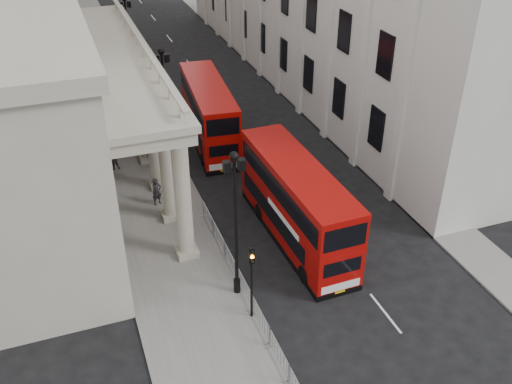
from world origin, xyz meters
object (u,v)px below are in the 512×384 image
lamp_post_north (129,35)px  lamp_post_mid (165,97)px  lamp_post_south (235,216)px  pedestrian_b (114,159)px  pedestrian_a (157,192)px  traffic_light (251,270)px  pedestrian_c (153,152)px  bus_far (209,112)px  bus_near (297,202)px

lamp_post_north → lamp_post_mid: bearing=-90.0°
lamp_post_south → pedestrian_b: 16.55m
lamp_post_south → pedestrian_a: bearing=102.7°
lamp_post_south → traffic_light: size_ratio=1.93×
traffic_light → pedestrian_b: size_ratio=2.69×
lamp_post_north → pedestrian_c: lamp_post_north is taller
lamp_post_mid → lamp_post_north: 16.00m
pedestrian_a → lamp_post_south: bearing=-98.3°
lamp_post_mid → lamp_post_north: (0.00, 16.00, 0.00)m
lamp_post_mid → traffic_light: lamp_post_mid is taller
bus_far → pedestrian_a: 9.88m
lamp_post_north → pedestrian_b: 17.48m
pedestrian_a → pedestrian_c: 5.66m
bus_far → pedestrian_b: bearing=-159.1°
lamp_post_south → traffic_light: 2.71m
lamp_post_north → bus_near: size_ratio=0.73×
lamp_post_mid → bus_far: size_ratio=0.74×
traffic_light → pedestrian_b: traffic_light is taller
bus_far → pedestrian_a: bus_far is taller
traffic_light → pedestrian_c: traffic_light is taller
bus_far → pedestrian_a: (-5.82, -7.85, -1.43)m
lamp_post_north → lamp_post_south: bearing=-90.0°
bus_far → pedestrian_b: bus_far is taller
lamp_post_north → traffic_light: size_ratio=1.93×
lamp_post_north → bus_far: bearing=-75.9°
lamp_post_south → lamp_post_north: 32.00m
lamp_post_mid → pedestrian_a: bearing=-109.8°
lamp_post_south → pedestrian_b: (-4.20, 15.50, -3.99)m
lamp_post_mid → lamp_post_north: bearing=90.0°
pedestrian_c → bus_far: bearing=44.4°
pedestrian_b → pedestrian_c: (2.82, -0.06, 0.11)m
lamp_post_south → lamp_post_mid: same height
lamp_post_mid → pedestrian_c: size_ratio=4.59×
pedestrian_b → lamp_post_north: bearing=-102.7°
pedestrian_a → pedestrian_c: (0.84, 5.59, -0.03)m
traffic_light → bus_far: 20.04m
lamp_post_south → lamp_post_north: same height
bus_near → pedestrian_b: 15.12m
bus_far → pedestrian_c: (-4.98, -2.26, -1.46)m
bus_far → lamp_post_south: bearing=-96.3°
pedestrian_c → lamp_post_south: bearing=-64.9°
traffic_light → bus_far: (3.50, 19.72, -0.62)m
lamp_post_south → lamp_post_mid: (0.00, 16.00, 0.00)m
pedestrian_b → pedestrian_c: pedestrian_c is taller
traffic_light → bus_near: 7.30m
lamp_post_south → bus_far: bearing=78.5°
pedestrian_c → traffic_light: bearing=-65.2°
bus_far → pedestrian_c: bearing=-150.4°
lamp_post_mid → bus_far: 4.66m
lamp_post_south → bus_far: (3.60, 17.70, -2.43)m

